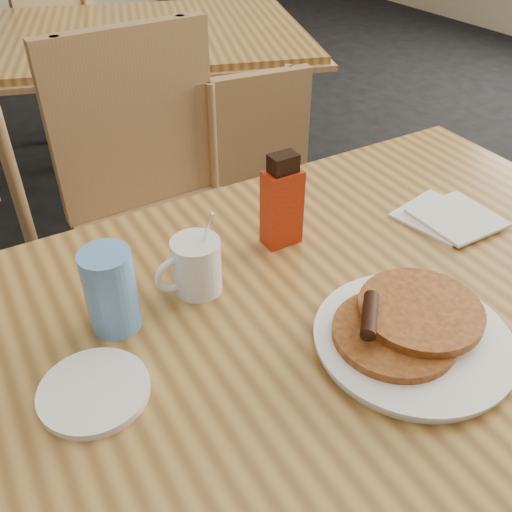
{
  "coord_description": "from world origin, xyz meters",
  "views": [
    {
      "loc": [
        -0.44,
        -0.58,
        1.38
      ],
      "look_at": [
        -0.03,
        0.03,
        0.83
      ],
      "focal_mm": 40.0,
      "sensor_mm": 36.0,
      "label": 1
    }
  ],
  "objects_px": {
    "pancake_plate": "(410,333)",
    "blue_tumbler": "(111,291)",
    "chair_neighbor_near": "(237,167)",
    "main_table": "(338,318)",
    "chair_main_far": "(157,188)",
    "neighbor_table": "(128,41)",
    "chair_neighbor_far": "(66,34)",
    "syrup_bottle": "(282,203)",
    "coffee_mug": "(195,265)"
  },
  "relations": [
    {
      "from": "syrup_bottle",
      "to": "blue_tumbler",
      "type": "bearing_deg",
      "value": -170.27
    },
    {
      "from": "chair_main_far",
      "to": "blue_tumbler",
      "type": "xyz_separation_m",
      "value": [
        -0.34,
        -0.6,
        0.22
      ]
    },
    {
      "from": "main_table",
      "to": "chair_main_far",
      "type": "relative_size",
      "value": 1.38
    },
    {
      "from": "neighbor_table",
      "to": "chair_neighbor_near",
      "type": "relative_size",
      "value": 2.0
    },
    {
      "from": "chair_main_far",
      "to": "coffee_mug",
      "type": "distance_m",
      "value": 0.65
    },
    {
      "from": "neighbor_table",
      "to": "chair_neighbor_near",
      "type": "distance_m",
      "value": 0.78
    },
    {
      "from": "chair_neighbor_far",
      "to": "blue_tumbler",
      "type": "bearing_deg",
      "value": -115.66
    },
    {
      "from": "syrup_bottle",
      "to": "chair_neighbor_near",
      "type": "bearing_deg",
      "value": 67.47
    },
    {
      "from": "chair_neighbor_far",
      "to": "chair_neighbor_near",
      "type": "height_order",
      "value": "chair_neighbor_far"
    },
    {
      "from": "syrup_bottle",
      "to": "coffee_mug",
      "type": "bearing_deg",
      "value": -167.04
    },
    {
      "from": "chair_neighbor_near",
      "to": "pancake_plate",
      "type": "xyz_separation_m",
      "value": [
        -0.33,
        -1.03,
        0.28
      ]
    },
    {
      "from": "neighbor_table",
      "to": "chair_neighbor_far",
      "type": "relative_size",
      "value": 1.73
    },
    {
      "from": "pancake_plate",
      "to": "main_table",
      "type": "bearing_deg",
      "value": 100.31
    },
    {
      "from": "chair_main_far",
      "to": "syrup_bottle",
      "type": "relative_size",
      "value": 5.49
    },
    {
      "from": "neighbor_table",
      "to": "chair_neighbor_near",
      "type": "xyz_separation_m",
      "value": [
        0.03,
        -0.75,
        -0.22
      ]
    },
    {
      "from": "neighbor_table",
      "to": "chair_neighbor_near",
      "type": "bearing_deg",
      "value": -88.02
    },
    {
      "from": "neighbor_table",
      "to": "coffee_mug",
      "type": "relative_size",
      "value": 10.72
    },
    {
      "from": "main_table",
      "to": "blue_tumbler",
      "type": "bearing_deg",
      "value": 155.34
    },
    {
      "from": "main_table",
      "to": "chair_neighbor_far",
      "type": "bearing_deg",
      "value": 82.64
    },
    {
      "from": "chair_neighbor_far",
      "to": "blue_tumbler",
      "type": "xyz_separation_m",
      "value": [
        -0.64,
        -2.25,
        0.25
      ]
    },
    {
      "from": "pancake_plate",
      "to": "syrup_bottle",
      "type": "distance_m",
      "value": 0.33
    },
    {
      "from": "chair_main_far",
      "to": "coffee_mug",
      "type": "height_order",
      "value": "chair_main_far"
    },
    {
      "from": "main_table",
      "to": "neighbor_table",
      "type": "relative_size",
      "value": 0.84
    },
    {
      "from": "syrup_bottle",
      "to": "main_table",
      "type": "bearing_deg",
      "value": -91.79
    },
    {
      "from": "main_table",
      "to": "chair_neighbor_near",
      "type": "bearing_deg",
      "value": 68.4
    },
    {
      "from": "chair_neighbor_near",
      "to": "syrup_bottle",
      "type": "xyz_separation_m",
      "value": [
        -0.34,
        -0.71,
        0.35
      ]
    },
    {
      "from": "blue_tumbler",
      "to": "chair_neighbor_far",
      "type": "bearing_deg",
      "value": 74.11
    },
    {
      "from": "main_table",
      "to": "neighbor_table",
      "type": "distance_m",
      "value": 1.68
    },
    {
      "from": "neighbor_table",
      "to": "chair_neighbor_far",
      "type": "bearing_deg",
      "value": 91.57
    },
    {
      "from": "main_table",
      "to": "syrup_bottle",
      "type": "distance_m",
      "value": 0.23
    },
    {
      "from": "coffee_mug",
      "to": "syrup_bottle",
      "type": "bearing_deg",
      "value": 3.5
    },
    {
      "from": "main_table",
      "to": "blue_tumbler",
      "type": "distance_m",
      "value": 0.38
    },
    {
      "from": "chair_main_far",
      "to": "blue_tumbler",
      "type": "height_order",
      "value": "chair_main_far"
    },
    {
      "from": "syrup_bottle",
      "to": "blue_tumbler",
      "type": "relative_size",
      "value": 1.31
    },
    {
      "from": "neighbor_table",
      "to": "pancake_plate",
      "type": "relative_size",
      "value": 5.49
    },
    {
      "from": "chair_main_far",
      "to": "pancake_plate",
      "type": "xyz_separation_m",
      "value": [
        0.02,
        -0.88,
        0.17
      ]
    },
    {
      "from": "pancake_plate",
      "to": "blue_tumbler",
      "type": "relative_size",
      "value": 2.16
    },
    {
      "from": "neighbor_table",
      "to": "syrup_bottle",
      "type": "bearing_deg",
      "value": -102.18
    },
    {
      "from": "main_table",
      "to": "chair_main_far",
      "type": "height_order",
      "value": "chair_main_far"
    },
    {
      "from": "coffee_mug",
      "to": "chair_neighbor_near",
      "type": "bearing_deg",
      "value": 47.65
    },
    {
      "from": "chair_main_far",
      "to": "chair_neighbor_far",
      "type": "distance_m",
      "value": 1.68
    },
    {
      "from": "pancake_plate",
      "to": "syrup_bottle",
      "type": "relative_size",
      "value": 1.65
    },
    {
      "from": "pancake_plate",
      "to": "chair_neighbor_far",
      "type": "bearing_deg",
      "value": 83.55
    },
    {
      "from": "main_table",
      "to": "pancake_plate",
      "type": "distance_m",
      "value": 0.15
    },
    {
      "from": "chair_neighbor_near",
      "to": "pancake_plate",
      "type": "height_order",
      "value": "chair_neighbor_near"
    },
    {
      "from": "chair_neighbor_near",
      "to": "neighbor_table",
      "type": "bearing_deg",
      "value": 102.56
    },
    {
      "from": "chair_main_far",
      "to": "neighbor_table",
      "type": "bearing_deg",
      "value": 72.06
    },
    {
      "from": "main_table",
      "to": "syrup_bottle",
      "type": "height_order",
      "value": "syrup_bottle"
    },
    {
      "from": "neighbor_table",
      "to": "coffee_mug",
      "type": "distance_m",
      "value": 1.58
    },
    {
      "from": "coffee_mug",
      "to": "blue_tumbler",
      "type": "relative_size",
      "value": 1.11
    }
  ]
}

